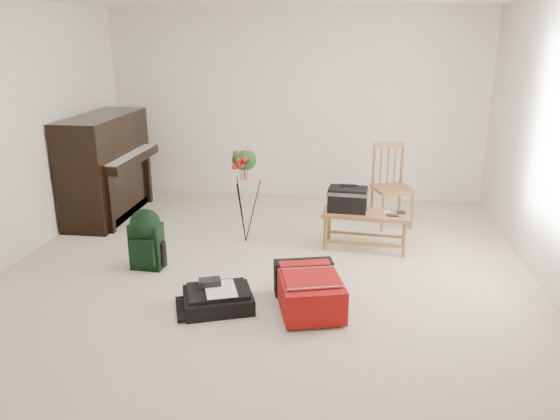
# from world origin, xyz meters

# --- Properties ---
(floor) EXTENTS (5.00, 5.50, 0.01)m
(floor) POSITION_xyz_m (0.00, 0.00, 0.00)
(floor) COLOR beige
(floor) RESTS_ON ground
(wall_back) EXTENTS (5.00, 0.04, 2.50)m
(wall_back) POSITION_xyz_m (0.00, 2.75, 1.25)
(wall_back) COLOR white
(wall_back) RESTS_ON floor
(piano) EXTENTS (0.71, 1.50, 1.25)m
(piano) POSITION_xyz_m (-2.19, 1.60, 0.60)
(piano) COLOR black
(piano) RESTS_ON floor
(bench) EXTENTS (0.93, 0.44, 0.69)m
(bench) POSITION_xyz_m (0.81, 0.90, 0.49)
(bench) COLOR #986431
(bench) RESTS_ON floor
(dining_chair) EXTENTS (0.53, 0.53, 0.96)m
(dining_chair) POSITION_xyz_m (1.26, 1.72, 0.47)
(dining_chair) COLOR #986431
(dining_chair) RESTS_ON floor
(red_suitcase) EXTENTS (0.65, 0.83, 0.31)m
(red_suitcase) POSITION_xyz_m (0.47, -0.44, 0.16)
(red_suitcase) COLOR #A01506
(red_suitcase) RESTS_ON floor
(black_duffel) EXTENTS (0.68, 0.61, 0.23)m
(black_duffel) POSITION_xyz_m (-0.29, -0.58, 0.08)
(black_duffel) COLOR black
(black_duffel) RESTS_ON floor
(green_backpack) EXTENTS (0.31, 0.29, 0.60)m
(green_backpack) POSITION_xyz_m (-1.15, 0.11, 0.33)
(green_backpack) COLOR black
(green_backpack) RESTS_ON floor
(flower_stand) EXTENTS (0.39, 0.39, 1.07)m
(flower_stand) POSITION_xyz_m (-0.35, 0.94, 0.52)
(flower_stand) COLOR black
(flower_stand) RESTS_ON floor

